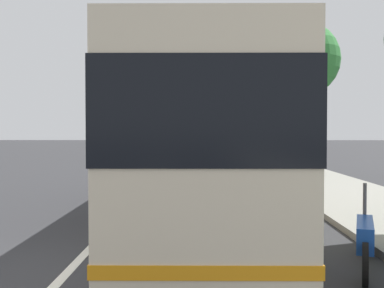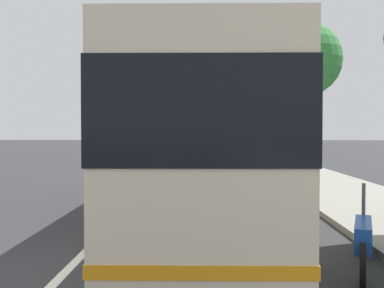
# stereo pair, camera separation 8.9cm
# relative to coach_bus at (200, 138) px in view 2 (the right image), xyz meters

# --- Properties ---
(ground_plane) EXTENTS (220.00, 220.00, 0.00)m
(ground_plane) POSITION_rel_coach_bus_xyz_m (-4.16, 1.98, -1.95)
(ground_plane) COLOR #2D2D30
(sidewalk_curb) EXTENTS (110.00, 3.60, 0.14)m
(sidewalk_curb) POSITION_rel_coach_bus_xyz_m (5.84, -4.78, -1.88)
(sidewalk_curb) COLOR gray
(sidewalk_curb) RESTS_ON ground
(lane_divider_line) EXTENTS (110.00, 0.16, 0.01)m
(lane_divider_line) POSITION_rel_coach_bus_xyz_m (5.84, 1.98, -1.95)
(lane_divider_line) COLOR silver
(lane_divider_line) RESTS_ON ground
(coach_bus) EXTENTS (11.78, 2.67, 3.45)m
(coach_bus) POSITION_rel_coach_bus_xyz_m (0.00, 0.00, 0.00)
(coach_bus) COLOR beige
(coach_bus) RESTS_ON ground
(motorcycle_mid_row) EXTENTS (2.15, 0.81, 1.25)m
(motorcycle_mid_row) POSITION_rel_coach_bus_xyz_m (-3.68, -2.51, -1.48)
(motorcycle_mid_row) COLOR black
(motorcycle_mid_row) RESTS_ON ground
(car_ahead_same_lane) EXTENTS (3.97, 1.83, 1.43)m
(car_ahead_same_lane) POSITION_rel_coach_bus_xyz_m (29.71, 4.69, -1.27)
(car_ahead_same_lane) COLOR black
(car_ahead_same_lane) RESTS_ON ground
(car_far_distant) EXTENTS (4.56, 1.91, 1.57)m
(car_far_distant) POSITION_rel_coach_bus_xyz_m (36.87, -0.35, -1.20)
(car_far_distant) COLOR black
(car_far_distant) RESTS_ON ground
(car_behind_bus) EXTENTS (3.98, 2.02, 1.50)m
(car_behind_bus) POSITION_rel_coach_bus_xyz_m (35.53, 4.57, -1.24)
(car_behind_bus) COLOR black
(car_behind_bus) RESTS_ON ground
(roadside_tree_mid_block) EXTENTS (3.41, 3.41, 7.11)m
(roadside_tree_mid_block) POSITION_rel_coach_bus_xyz_m (10.52, -4.67, 3.40)
(roadside_tree_mid_block) COLOR brown
(roadside_tree_mid_block) RESTS_ON ground
(utility_pole) EXTENTS (0.22, 0.22, 7.01)m
(utility_pole) POSITION_rel_coach_bus_xyz_m (12.86, -4.90, 1.55)
(utility_pole) COLOR slate
(utility_pole) RESTS_ON ground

